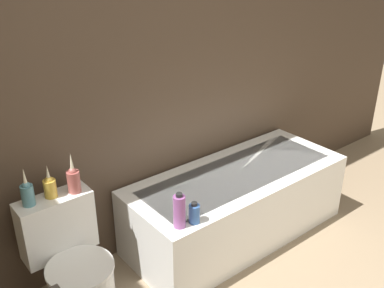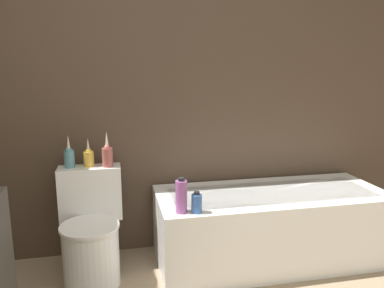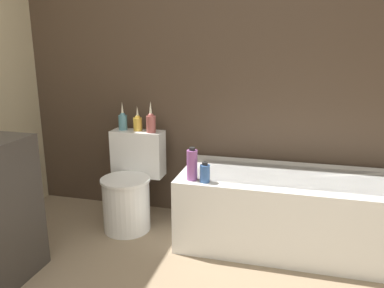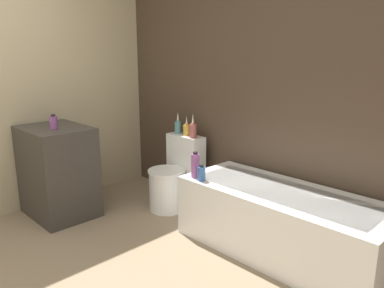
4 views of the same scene
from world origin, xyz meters
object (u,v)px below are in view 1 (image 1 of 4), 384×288
(vase_gold, at_px, (27,193))
(toilet, at_px, (75,272))
(shampoo_bottle_short, at_px, (194,213))
(vase_bronze, at_px, (73,179))
(shampoo_bottle_tall, at_px, (179,211))
(bathtub, at_px, (236,203))
(vase_silver, at_px, (50,186))

(vase_gold, bearing_deg, toilet, -55.78)
(toilet, distance_m, shampoo_bottle_short, 0.76)
(vase_bronze, height_order, shampoo_bottle_short, vase_bronze)
(vase_gold, distance_m, shampoo_bottle_tall, 0.84)
(shampoo_bottle_tall, bearing_deg, shampoo_bottle_short, -13.07)
(bathtub, distance_m, vase_silver, 1.41)
(bathtub, height_order, vase_gold, vase_gold)
(shampoo_bottle_short, bearing_deg, toilet, 157.76)
(vase_silver, height_order, shampoo_bottle_tall, vase_silver)
(vase_gold, bearing_deg, vase_bronze, -6.77)
(vase_gold, height_order, vase_silver, vase_gold)
(toilet, bearing_deg, bathtub, -0.07)
(toilet, xyz_separation_m, shampoo_bottle_short, (0.66, -0.27, 0.26))
(toilet, xyz_separation_m, vase_bronze, (0.13, 0.16, 0.50))
(bathtub, bearing_deg, vase_bronze, 172.17)
(bathtub, bearing_deg, vase_silver, 171.41)
(vase_gold, height_order, shampoo_bottle_short, vase_gold)
(vase_silver, bearing_deg, shampoo_bottle_tall, -37.79)
(vase_bronze, relative_size, shampoo_bottle_tall, 1.10)
(vase_gold, height_order, shampoo_bottle_tall, vase_gold)
(vase_gold, bearing_deg, shampoo_bottle_short, -30.13)
(toilet, bearing_deg, vase_silver, 90.00)
(bathtub, distance_m, shampoo_bottle_short, 0.75)
(vase_silver, xyz_separation_m, shampoo_bottle_tall, (0.57, -0.44, -0.18))
(toilet, relative_size, vase_silver, 3.68)
(vase_silver, xyz_separation_m, shampoo_bottle_short, (0.66, -0.46, -0.22))
(bathtub, relative_size, shampoo_bottle_tall, 7.38)
(bathtub, relative_size, toilet, 2.26)
(shampoo_bottle_tall, bearing_deg, vase_gold, 147.91)
(bathtub, bearing_deg, toilet, 179.93)
(toilet, bearing_deg, vase_bronze, 50.96)
(vase_gold, distance_m, shampoo_bottle_short, 0.94)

